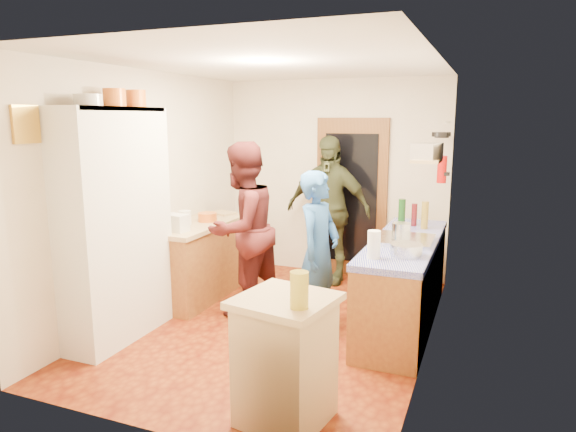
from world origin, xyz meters
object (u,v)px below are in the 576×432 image
Objects in this scene: right_counter_base at (404,285)px; island_base at (285,363)px; person_back at (329,210)px; hutch_body at (116,226)px; person_hob at (320,253)px; person_left at (248,229)px.

island_base is (-0.48, -2.04, 0.01)m from right_counter_base.
person_back is (-1.14, 1.09, 0.52)m from right_counter_base.
hutch_body is at bearing -118.19° from person_back.
island_base is (2.02, -0.74, -0.67)m from hutch_body.
person_back is (-0.39, 1.54, 0.14)m from person_hob.
person_hob is (-0.27, 1.59, 0.37)m from island_base.
person_left is at bearing 122.90° from island_base.
hutch_body reaches higher than island_base.
island_base is 1.65m from person_hob.
right_counter_base is (2.50, 1.30, -0.68)m from hutch_body.
hutch_body is at bearing 124.56° from person_hob.
island_base is 0.46× the size of person_left.
person_left is (0.87, 1.04, -0.17)m from hutch_body.
hutch_body reaches higher than right_counter_base.
person_hob is at bearing 99.65° from island_base.
person_hob is 0.86× the size of person_left.
hutch_body is 1.17× the size of person_back.
person_left is (-0.88, 0.19, 0.13)m from person_hob.
island_base is at bearing 48.07° from person_left.
hutch_body reaches higher than person_back.
right_counter_base is 1.17× the size of person_back.
person_hob is 1.60m from person_back.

